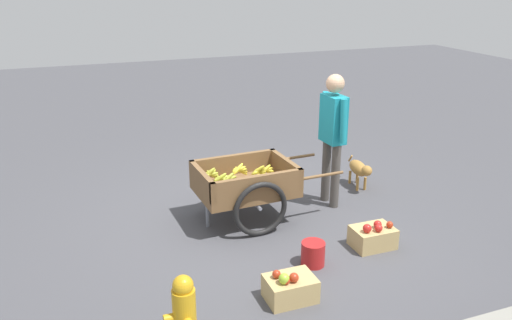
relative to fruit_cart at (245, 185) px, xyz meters
name	(u,v)px	position (x,y,z in m)	size (l,w,h in m)	color
ground_plane	(263,219)	(-0.19, 0.08, -0.44)	(24.00, 24.00, 0.00)	#47474C
fruit_cart	(245,185)	(0.00, 0.00, 0.00)	(1.68, 0.97, 0.72)	brown
vendor_person	(333,128)	(-1.15, -0.06, 0.55)	(0.22, 0.55, 1.65)	#4C4742
dog	(359,169)	(-1.76, -0.37, -0.17)	(0.24, 0.67, 0.40)	#AD7A38
fire_hydrant	(184,315)	(1.20, 2.00, -0.10)	(0.25, 0.25, 0.67)	gold
plastic_bucket	(313,254)	(-0.29, 1.20, -0.31)	(0.24, 0.24, 0.25)	#B21E1E
apple_crate	(373,236)	(-1.05, 1.10, -0.32)	(0.44, 0.32, 0.31)	tan
mixed_fruit_crate	(290,288)	(0.17, 1.66, -0.32)	(0.44, 0.32, 0.32)	tan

